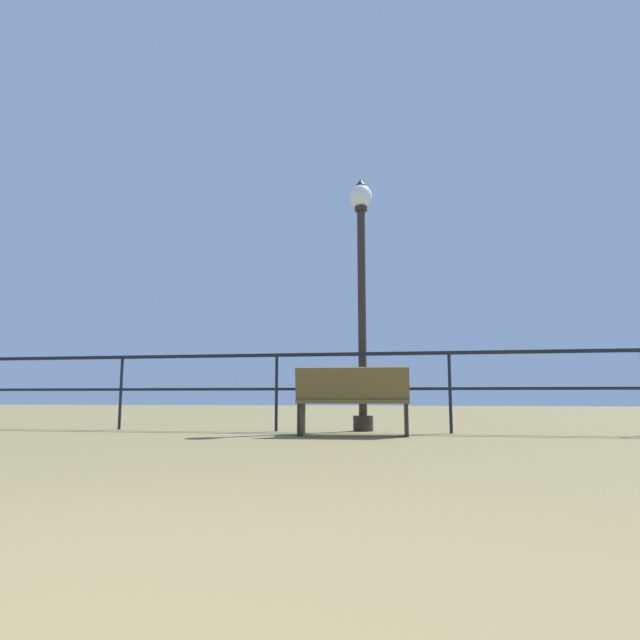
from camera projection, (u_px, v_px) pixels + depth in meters
name	position (u px, v px, depth m)	size (l,w,h in m)	color
pier_railing	(361.00, 372.00, 7.81)	(22.18, 0.05, 1.12)	black
bench_near_left	(353.00, 398.00, 7.03)	(1.46, 0.76, 0.86)	brown
lamppost_center	(361.00, 279.00, 8.28)	(0.35, 0.35, 3.82)	#2F241F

